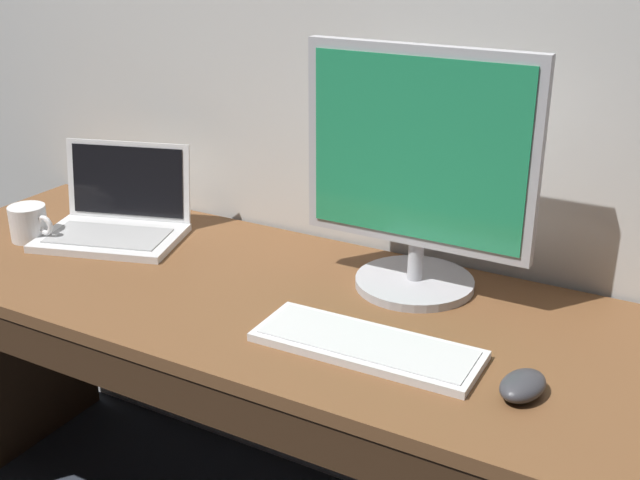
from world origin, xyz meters
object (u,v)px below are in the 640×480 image
object	(u,v)px
external_monitor	(418,174)
laptop_white	(116,220)
coffee_mug	(29,223)
computer_mouse	(523,386)
wired_keyboard	(367,345)

from	to	relation	value
external_monitor	laptop_white	bearing A→B (deg)	-174.09
coffee_mug	computer_mouse	bearing A→B (deg)	-4.13
laptop_white	wired_keyboard	distance (m)	0.80
laptop_white	wired_keyboard	world-z (taller)	laptop_white
computer_mouse	laptop_white	bearing A→B (deg)	-179.69
external_monitor	computer_mouse	distance (m)	0.48
external_monitor	wired_keyboard	xyz separation A→B (m)	(0.03, -0.27, -0.24)
wired_keyboard	computer_mouse	bearing A→B (deg)	-1.90
coffee_mug	laptop_white	bearing A→B (deg)	35.85
laptop_white	external_monitor	distance (m)	0.78
external_monitor	coffee_mug	xyz separation A→B (m)	(-0.91, -0.20, -0.21)
external_monitor	computer_mouse	xyz separation A→B (m)	(0.31, -0.28, -0.23)
external_monitor	wired_keyboard	world-z (taller)	external_monitor
computer_mouse	coffee_mug	size ratio (longest dim) A/B	0.81
computer_mouse	coffee_mug	world-z (taller)	coffee_mug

